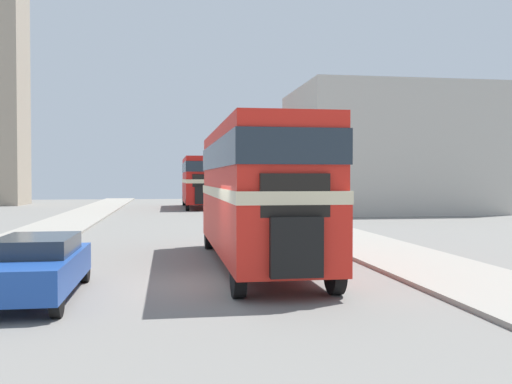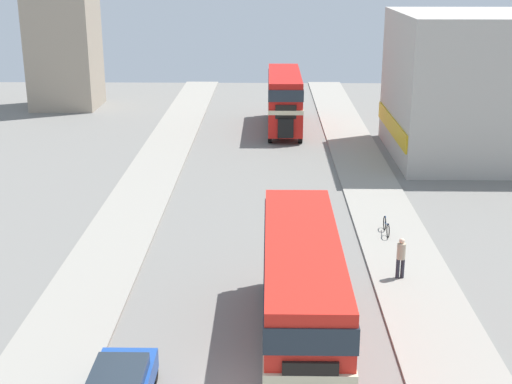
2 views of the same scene
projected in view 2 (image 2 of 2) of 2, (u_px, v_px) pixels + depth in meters
The scene contains 5 objects.
double_decker_bus at pixel (302, 285), 24.00m from camera, with size 2.55×11.02×4.15m.
bus_distant at pixel (284, 96), 56.59m from camera, with size 2.57×11.12×4.50m.
pedestrian_walking at pixel (401, 256), 29.84m from camera, with size 0.36×0.36×1.80m.
bicycle_on_pavement at pixel (386, 227), 34.93m from camera, with size 0.05×1.76×0.78m.
shop_building_block at pixel (502, 86), 48.02m from camera, with size 14.59×11.88×9.69m.
Camera 2 is at (0.57, -18.93, 12.89)m, focal length 50.00 mm.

